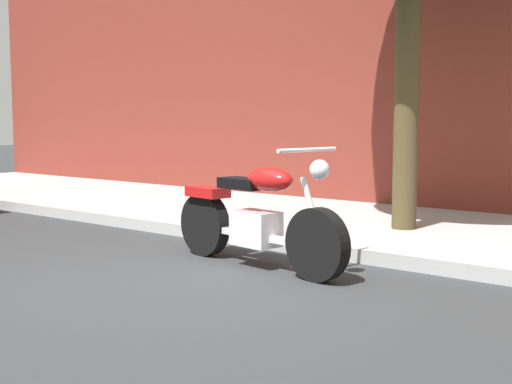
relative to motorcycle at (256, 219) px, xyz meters
name	(u,v)px	position (x,y,z in m)	size (l,w,h in m)	color
ground_plane	(204,280)	(-0.03, -0.68, -0.45)	(60.00, 60.00, 0.00)	#303335
sidewalk	(378,228)	(-0.03, 2.37, -0.38)	(21.01, 3.30, 0.14)	#ABABAB
motorcycle	(256,219)	(0.00, 0.00, 0.00)	(2.14, 0.74, 1.13)	black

